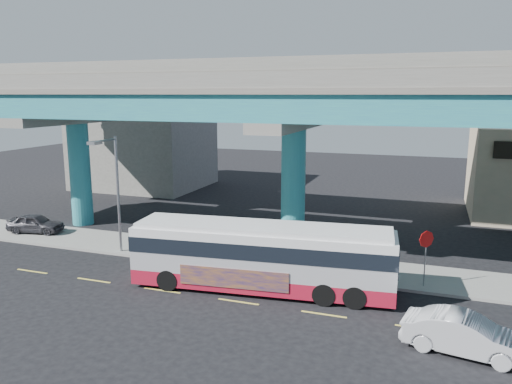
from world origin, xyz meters
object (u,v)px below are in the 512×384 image
(parked_car, at_px, (35,223))
(street_lamp, at_px, (112,178))
(transit_bus, at_px, (262,254))
(sedan, at_px, (465,335))
(stop_sign, at_px, (426,246))

(parked_car, xyz_separation_m, street_lamp, (7.85, -2.06, 3.90))
(street_lamp, bearing_deg, transit_bus, -11.36)
(transit_bus, distance_m, street_lamp, 10.44)
(sedan, height_order, street_lamp, street_lamp)
(street_lamp, bearing_deg, parked_car, 165.32)
(sedan, bearing_deg, stop_sign, 24.78)
(transit_bus, xyz_separation_m, street_lamp, (-9.83, 1.98, 2.91))
(parked_car, height_order, street_lamp, street_lamp)
(transit_bus, relative_size, street_lamp, 1.87)
(street_lamp, xyz_separation_m, stop_sign, (17.30, 0.71, -2.48))
(sedan, xyz_separation_m, street_lamp, (-18.87, 5.29, 3.95))
(parked_car, bearing_deg, transit_bus, -114.05)
(stop_sign, bearing_deg, sedan, -94.06)
(sedan, bearing_deg, parked_car, 84.70)
(parked_car, relative_size, street_lamp, 0.58)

